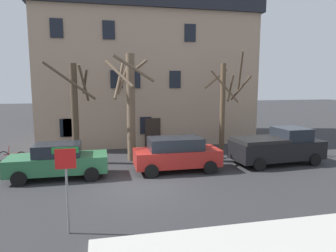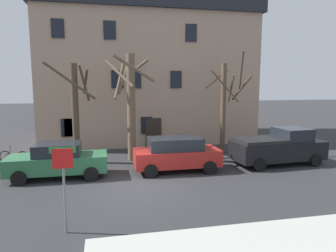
{
  "view_description": "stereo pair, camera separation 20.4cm",
  "coord_description": "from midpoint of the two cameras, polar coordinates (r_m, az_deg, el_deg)",
  "views": [
    {
      "loc": [
        -1.52,
        -12.9,
        4.58
      ],
      "look_at": [
        2.05,
        3.18,
        2.24
      ],
      "focal_mm": 32.8,
      "sensor_mm": 36.0,
      "label": 1
    },
    {
      "loc": [
        -1.32,
        -12.94,
        4.58
      ],
      "look_at": [
        2.05,
        3.18,
        2.24
      ],
      "focal_mm": 32.8,
      "sensor_mm": 36.0,
      "label": 2
    }
  ],
  "objects": [
    {
      "name": "street_sign_pole",
      "position": [
        9.75,
        -18.28,
        -8.38
      ],
      "size": [
        0.76,
        0.07,
        2.69
      ],
      "color": "slate",
      "rests_on": "ground_plane"
    },
    {
      "name": "tree_bare_near",
      "position": [
        17.98,
        -16.44,
        2.91
      ],
      "size": [
        2.63,
        2.24,
        5.66
      ],
      "color": "#4C3D2D",
      "rests_on": "ground_plane"
    },
    {
      "name": "car_red_wagon",
      "position": [
        15.98,
        1.92,
        -5.17
      ],
      "size": [
        4.41,
        2.04,
        1.77
      ],
      "color": "#AD231E",
      "rests_on": "ground_plane"
    },
    {
      "name": "tree_bare_far",
      "position": [
        19.97,
        10.85,
        4.11
      ],
      "size": [
        2.52,
        2.76,
        6.47
      ],
      "color": "brown",
      "rests_on": "ground_plane"
    },
    {
      "name": "building_main",
      "position": [
        25.45,
        -3.76,
        10.41
      ],
      "size": [
        16.4,
        8.46,
        11.13
      ],
      "color": "tan",
      "rests_on": "ground_plane"
    },
    {
      "name": "ground_plane",
      "position": [
        13.78,
        -5.33,
        -11.37
      ],
      "size": [
        120.0,
        120.0,
        0.0
      ],
      "primitive_type": "plane",
      "color": "#2D2D30"
    },
    {
      "name": "car_green_sedan",
      "position": [
        15.78,
        -19.41,
        -6.06
      ],
      "size": [
        4.63,
        2.0,
        1.7
      ],
      "color": "#2D6B42",
      "rests_on": "ground_plane"
    },
    {
      "name": "tree_bare_mid",
      "position": [
        17.96,
        -6.69,
        4.49
      ],
      "size": [
        2.7,
        2.61,
        6.22
      ],
      "color": "brown",
      "rests_on": "ground_plane"
    },
    {
      "name": "pickup_truck_black",
      "position": [
        18.45,
        20.09,
        -3.67
      ],
      "size": [
        5.24,
        2.54,
        2.03
      ],
      "color": "black",
      "rests_on": "ground_plane"
    },
    {
      "name": "bicycle_leaning",
      "position": [
        19.69,
        -26.46,
        -5.14
      ],
      "size": [
        1.69,
        0.54,
        1.03
      ],
      "color": "black",
      "rests_on": "ground_plane"
    }
  ]
}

